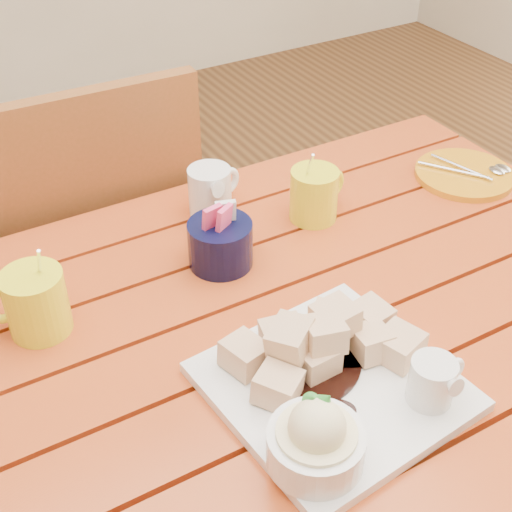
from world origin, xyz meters
TOP-DOWN VIEW (x-y plane):
  - table at (0.00, 0.00)m, footprint 1.20×0.79m
  - dessert_plate at (-0.04, -0.16)m, footprint 0.30×0.30m
  - coffee_mug_left at (-0.31, 0.15)m, footprint 0.12×0.08m
  - coffee_mug_right at (0.18, 0.19)m, footprint 0.11×0.08m
  - cream_pitcher at (0.03, 0.29)m, footprint 0.10×0.09m
  - sugar_caddy at (-0.02, 0.16)m, footprint 0.10×0.10m
  - orange_saucer at (0.49, 0.16)m, footprint 0.18×0.18m
  - chair_far at (-0.14, 0.56)m, footprint 0.46×0.46m

SIDE VIEW (x-z plane):
  - chair_far at x=-0.14m, z-range 0.06..1.00m
  - table at x=0.00m, z-range 0.27..1.02m
  - orange_saucer at x=0.49m, z-range 0.75..0.77m
  - dessert_plate at x=-0.04m, z-range 0.73..0.84m
  - sugar_caddy at x=-0.02m, z-range 0.73..0.84m
  - cream_pitcher at x=0.03m, z-range 0.75..0.84m
  - coffee_mug_right at x=0.18m, z-range 0.73..0.86m
  - coffee_mug_left at x=-0.31m, z-range 0.73..0.87m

